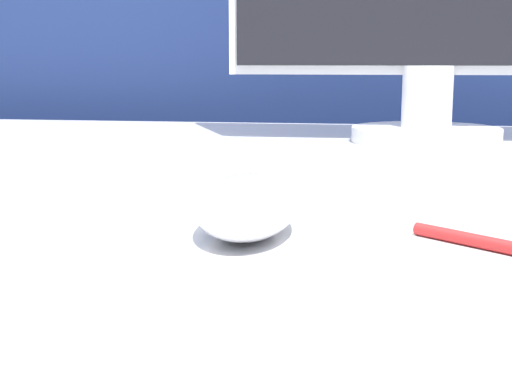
{
  "coord_description": "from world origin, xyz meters",
  "views": [
    {
      "loc": [
        0.11,
        -0.66,
        0.82
      ],
      "look_at": [
        0.04,
        -0.2,
        0.73
      ],
      "focal_mm": 50.0,
      "sensor_mm": 36.0,
      "label": 1
    }
  ],
  "objects": [
    {
      "name": "keyboard",
      "position": [
        -0.03,
        -0.03,
        0.72
      ],
      "size": [
        0.43,
        0.14,
        0.02
      ],
      "rotation": [
        0.0,
        0.0,
        0.05
      ],
      "color": "silver",
      "rests_on": "desk"
    },
    {
      "name": "partition_panel",
      "position": [
        0.0,
        0.7,
        0.58
      ],
      "size": [
        5.0,
        0.03,
        1.15
      ],
      "color": "navy",
      "rests_on": "ground_plane"
    },
    {
      "name": "computer_mouse_near",
      "position": [
        0.04,
        -0.23,
        0.73
      ],
      "size": [
        0.07,
        0.12,
        0.04
      ],
      "rotation": [
        0.0,
        0.0,
        0.05
      ],
      "color": "silver",
      "rests_on": "desk"
    }
  ]
}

